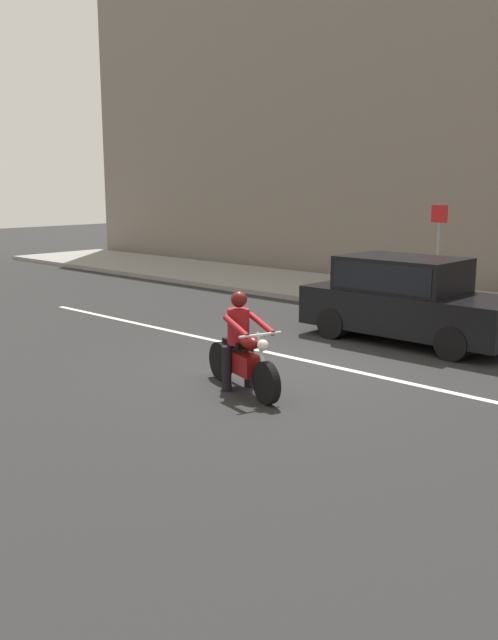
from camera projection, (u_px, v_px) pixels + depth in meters
ground_plane at (280, 372)px, 11.61m from camera, size 80.00×80.00×0.00m
sidewalk_slab at (483, 307)px, 17.34m from camera, size 40.00×4.40×0.14m
lane_marking_stripe at (344, 369)px, 11.80m from camera, size 18.00×0.14×0.01m
motorcycle_with_rider_crimson at (242, 351)px, 10.44m from camera, size 2.02×0.89×1.55m
parked_sedan_black at (407, 299)px, 13.71m from camera, size 4.32×1.82×1.72m
street_sign_post at (438, 243)px, 17.47m from camera, size 0.44×0.08×2.52m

